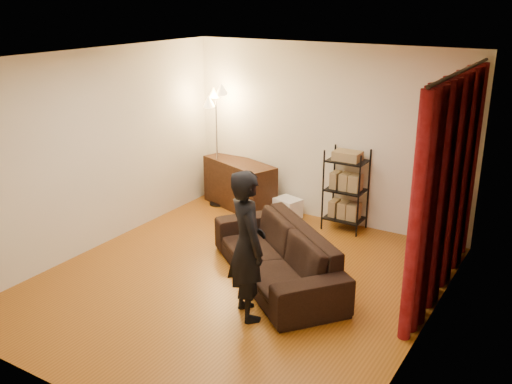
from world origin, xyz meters
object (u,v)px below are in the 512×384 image
Objects in this scene: floor_lamp at (217,148)px; storage_boxes at (287,208)px; wire_shelf at (346,190)px; person at (247,245)px; media_cabinet at (240,185)px; sofa at (276,254)px.

storage_boxes is at bearing 3.30° from floor_lamp.
floor_lamp is at bearing 178.80° from wire_shelf.
floor_lamp is at bearing -10.22° from person.
person is 4.32× the size of storage_boxes.
storage_boxes is (0.89, -0.01, -0.23)m from media_cabinet.
wire_shelf reaches higher than sofa.
storage_boxes is at bearing 19.14° from media_cabinet.
sofa is 2.10m from storage_boxes.
media_cabinet is (-1.77, 1.91, 0.06)m from sofa.
person is 2.84m from wire_shelf.
person reaches higher than storage_boxes.
media_cabinet is 0.92m from storage_boxes.
media_cabinet is at bearing 11.97° from floor_lamp.
sofa is 1.02m from person.
wire_shelf is at bearing -49.18° from person.
person is (0.14, -0.88, 0.49)m from sofa.
sofa is at bearing -41.65° from person.
person is 3.54m from floor_lamp.
person is at bearing -70.05° from storage_boxes.
floor_lamp is (-0.38, -0.08, 0.59)m from media_cabinet.
media_cabinet reaches higher than sofa.
floor_lamp is (-2.28, 2.70, 0.15)m from person.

